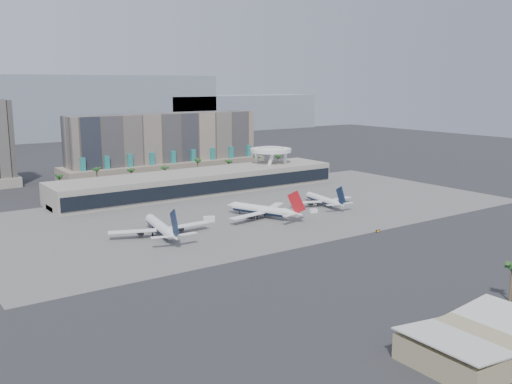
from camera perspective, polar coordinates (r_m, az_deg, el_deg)
ground at (r=242.27m, az=7.31°, el=-4.08°), size 900.00×900.00×0.00m
apron_pad at (r=284.08m, az=-0.15°, el=-1.74°), size 260.00×130.00×0.06m
mountain_ridge at (r=669.78m, az=-18.95°, el=7.58°), size 680.00×60.00×70.00m
hotel at (r=388.30m, az=-9.05°, el=4.06°), size 140.00×30.00×42.00m
terminal at (r=328.50m, az=-5.62°, el=1.09°), size 170.00×32.50×14.50m
saucer_structure at (r=361.46m, az=1.49°, el=3.95°), size 26.00×26.00×21.89m
palm_row at (r=361.72m, az=-7.40°, el=2.60°), size 157.80×2.80×13.10m
hangar_left at (r=145.91m, az=21.65°, el=-13.82°), size 36.65×22.60×7.55m
airliner_left at (r=237.62m, az=-9.48°, el=-3.48°), size 42.41×43.99×15.26m
airliner_centre at (r=265.96m, az=0.65°, el=-1.80°), size 39.65×40.90×14.91m
airliner_right at (r=293.29m, az=6.74°, el=-0.77°), size 35.77×37.08×12.86m
service_vehicle_a at (r=259.60m, az=-4.73°, el=-2.72°), size 5.70×4.14×2.52m
service_vehicle_b at (r=277.99m, az=5.77°, el=-1.89°), size 4.04×2.93×1.87m
taxiway_sign at (r=246.75m, az=12.10°, el=-3.84°), size 2.24×0.49×1.01m
near_palm_a at (r=180.74m, az=24.25°, el=-7.23°), size 6.00×6.00×11.90m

